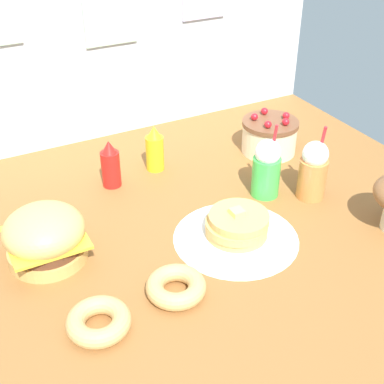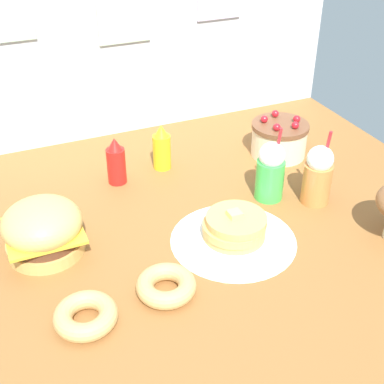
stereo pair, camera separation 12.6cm
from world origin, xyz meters
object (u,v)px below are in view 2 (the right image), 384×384
object	(u,v)px
cream_soda_cup	(270,171)
donut_pink_glaze	(86,315)
pancake_stack	(234,230)
layer_cake	(279,139)
burger	(43,229)
orange_float_cup	(318,175)
ketchup_bottle	(116,162)
donut_chocolate	(166,285)
mustard_bottle	(162,148)

from	to	relation	value
cream_soda_cup	donut_pink_glaze	distance (m)	0.93
pancake_stack	layer_cake	world-z (taller)	layer_cake
layer_cake	cream_soda_cup	bearing A→B (deg)	-127.20
burger	pancake_stack	distance (m)	0.66
layer_cake	orange_float_cup	xyz separation A→B (m)	(-0.07, -0.39, 0.04)
layer_cake	ketchup_bottle	xyz separation A→B (m)	(-0.75, 0.06, 0.02)
burger	cream_soda_cup	bearing A→B (deg)	-0.77
pancake_stack	orange_float_cup	world-z (taller)	orange_float_cup
ketchup_bottle	donut_chocolate	distance (m)	0.71
pancake_stack	donut_chocolate	size ratio (longest dim) A/B	1.83
ketchup_bottle	orange_float_cup	bearing A→B (deg)	-33.75
orange_float_cup	donut_chocolate	xyz separation A→B (m)	(-0.73, -0.25, -0.09)
burger	cream_soda_cup	world-z (taller)	cream_soda_cup
mustard_bottle	cream_soda_cup	size ratio (longest dim) A/B	0.67
burger	pancake_stack	bearing A→B (deg)	-18.61
pancake_stack	layer_cake	distance (m)	0.69
burger	mustard_bottle	world-z (taller)	mustard_bottle
burger	donut_chocolate	xyz separation A→B (m)	(0.31, -0.36, -0.06)
burger	mustard_bottle	xyz separation A→B (m)	(0.58, 0.38, 0.00)
pancake_stack	orange_float_cup	xyz separation A→B (m)	(0.41, 0.10, 0.07)
mustard_bottle	donut_chocolate	world-z (taller)	mustard_bottle
cream_soda_cup	donut_pink_glaze	size ratio (longest dim) A/B	1.61
pancake_stack	donut_chocolate	distance (m)	0.35
ketchup_bottle	mustard_bottle	bearing A→B (deg)	10.06
donut_pink_glaze	burger	bearing A→B (deg)	96.79
burger	mustard_bottle	bearing A→B (deg)	33.49
burger	pancake_stack	xyz separation A→B (m)	(0.63, -0.21, -0.05)
mustard_bottle	cream_soda_cup	distance (m)	0.50
burger	layer_cake	size ratio (longest dim) A/B	1.06
ketchup_bottle	burger	bearing A→B (deg)	-136.40
layer_cake	donut_chocolate	bearing A→B (deg)	-141.14
donut_chocolate	pancake_stack	bearing A→B (deg)	25.39
burger	ketchup_bottle	size ratio (longest dim) A/B	1.33
layer_cake	mustard_bottle	size ratio (longest dim) A/B	1.25
ketchup_bottle	donut_pink_glaze	xyz separation A→B (m)	(-0.31, -0.73, -0.06)
pancake_stack	orange_float_cup	distance (m)	0.43
layer_cake	ketchup_bottle	distance (m)	0.75
layer_cake	orange_float_cup	bearing A→B (deg)	-100.04
mustard_bottle	donut_chocolate	bearing A→B (deg)	-109.81
pancake_stack	layer_cake	size ratio (longest dim) A/B	1.36
cream_soda_cup	burger	bearing A→B (deg)	179.23
ketchup_bottle	orange_float_cup	xyz separation A→B (m)	(0.68, -0.45, 0.03)
burger	orange_float_cup	size ratio (longest dim) A/B	0.88
cream_soda_cup	donut_chocolate	distance (m)	0.68
pancake_stack	cream_soda_cup	world-z (taller)	cream_soda_cup
ketchup_bottle	orange_float_cup	world-z (taller)	orange_float_cup
orange_float_cup	donut_chocolate	bearing A→B (deg)	-161.01
burger	pancake_stack	size ratio (longest dim) A/B	0.78
burger	donut_chocolate	distance (m)	0.48
layer_cake	donut_chocolate	distance (m)	1.03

